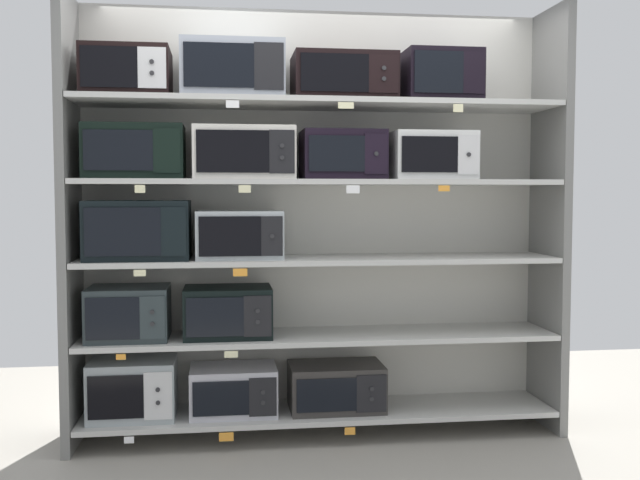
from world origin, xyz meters
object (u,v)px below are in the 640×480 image
object	(u,v)px
microwave_4	(228,312)
microwave_13	(343,78)
microwave_2	(336,387)
microwave_0	(133,388)
microwave_14	(438,78)
microwave_10	(430,156)
microwave_12	(232,71)
microwave_6	(239,234)
microwave_8	(244,153)
microwave_11	(127,73)
microwave_9	(342,155)
microwave_5	(139,230)
microwave_1	(233,390)
microwave_3	(129,313)
microwave_7	(135,152)

from	to	relation	value
microwave_4	microwave_13	bearing A→B (deg)	-0.01
microwave_2	microwave_0	bearing A→B (deg)	-180.00
microwave_4	microwave_14	size ratio (longest dim) A/B	1.15
microwave_2	microwave_14	world-z (taller)	microwave_14
microwave_2	microwave_10	xyz separation A→B (m)	(0.56, -0.00, 1.35)
microwave_12	microwave_4	bearing A→B (deg)	-179.87
microwave_6	microwave_8	size ratio (longest dim) A/B	0.86
microwave_8	microwave_10	size ratio (longest dim) A/B	1.19
microwave_11	microwave_6	bearing A→B (deg)	-0.01
microwave_13	microwave_14	xyz separation A→B (m)	(0.56, -0.00, 0.01)
microwave_6	microwave_9	world-z (taller)	microwave_9
microwave_5	microwave_9	world-z (taller)	microwave_9
microwave_10	microwave_2	bearing A→B (deg)	179.99
microwave_2	microwave_5	bearing A→B (deg)	-179.98
microwave_0	microwave_12	size ratio (longest dim) A/B	0.84
microwave_6	microwave_13	size ratio (longest dim) A/B	0.84
microwave_1	microwave_11	bearing A→B (deg)	-179.97
microwave_14	microwave_9	bearing A→B (deg)	179.97
microwave_11	microwave_12	xyz separation A→B (m)	(0.58, 0.00, 0.02)
microwave_10	microwave_13	world-z (taller)	microwave_13
microwave_3	microwave_12	size ratio (longest dim) A/B	0.78
microwave_0	microwave_1	bearing A→B (deg)	0.00
microwave_1	microwave_9	bearing A→B (deg)	0.00
microwave_11	microwave_13	xyz separation A→B (m)	(1.21, 0.00, -0.00)
microwave_9	microwave_8	bearing A→B (deg)	-179.97
microwave_6	microwave_9	distance (m)	0.75
microwave_0	microwave_6	bearing A→B (deg)	-0.03
microwave_7	microwave_14	world-z (taller)	microwave_14
microwave_11	microwave_1	bearing A→B (deg)	0.03
microwave_2	microwave_4	bearing A→B (deg)	-179.98
microwave_3	microwave_7	distance (m)	0.90
microwave_5	microwave_14	xyz separation A→B (m)	(1.72, -0.00, 0.88)
microwave_0	microwave_14	bearing A→B (deg)	-0.01
microwave_10	microwave_13	xyz separation A→B (m)	(-0.52, -0.00, 0.44)
microwave_3	microwave_9	size ratio (longest dim) A/B	0.95
microwave_11	microwave_9	bearing A→B (deg)	0.02
microwave_8	microwave_11	world-z (taller)	microwave_11
microwave_0	microwave_6	xyz separation A→B (m)	(0.60, -0.00, 0.87)
microwave_0	microwave_10	world-z (taller)	microwave_10
microwave_10	microwave_12	xyz separation A→B (m)	(-1.15, -0.00, 0.47)
microwave_5	microwave_11	bearing A→B (deg)	-179.96
microwave_9	microwave_14	world-z (taller)	microwave_14
microwave_2	microwave_7	world-z (taller)	microwave_7
microwave_2	microwave_6	xyz separation A→B (m)	(-0.56, -0.00, 0.90)
microwave_9	microwave_13	world-z (taller)	microwave_13
microwave_0	microwave_4	xyz separation A→B (m)	(0.54, -0.00, 0.43)
microwave_9	microwave_0	bearing A→B (deg)	-180.00
microwave_4	microwave_9	distance (m)	1.12
microwave_7	microwave_2	bearing A→B (deg)	0.00
microwave_2	microwave_3	world-z (taller)	microwave_3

